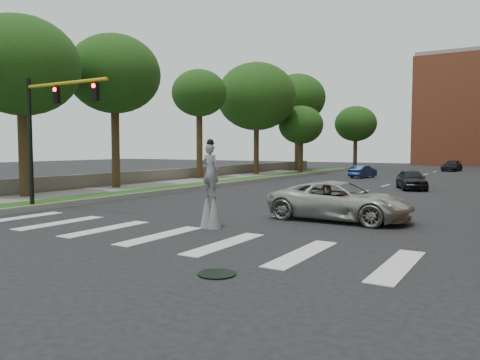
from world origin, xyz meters
TOP-DOWN VIEW (x-y plane):
  - ground_plane at (0.00, 0.00)m, footprint 160.00×160.00m
  - grass_median at (-11.50, 20.00)m, footprint 2.00×60.00m
  - median_curb at (-10.45, 20.00)m, footprint 0.20×60.00m
  - sidewalk_left at (-14.50, 10.00)m, footprint 4.00×60.00m
  - stone_wall at (-17.00, 22.00)m, footprint 0.50×56.00m
  - manhole at (3.00, -2.00)m, footprint 0.90×0.90m
  - traffic_signal at (-9.78, 3.00)m, footprint 5.30×0.23m
  - stilt_performer at (-0.71, 3.11)m, footprint 0.84×0.53m
  - suv_crossing at (2.74, 7.36)m, footprint 5.76×2.75m
  - car_near at (2.38, 23.54)m, footprint 3.10×4.49m
  - car_mid at (-4.23, 34.28)m, footprint 1.95×3.85m
  - car_far at (1.59, 52.57)m, footprint 2.26×4.67m
  - tree_1 at (-15.33, 5.56)m, footprint 6.57×6.57m
  - tree_2 at (-15.25, 12.54)m, footprint 6.36×6.36m
  - tree_3 at (-15.96, 23.42)m, footprint 4.94×4.94m
  - tree_4 at (-14.97, 32.18)m, footprint 8.28×8.28m
  - tree_5 at (-15.85, 44.49)m, footprint 7.25×7.25m
  - tree_6 at (-12.04, 37.05)m, footprint 4.95×4.95m
  - tree_7 at (-10.80, 52.87)m, footprint 5.74×5.74m

SIDE VIEW (x-z plane):
  - ground_plane at x=0.00m, z-range 0.00..0.00m
  - manhole at x=3.00m, z-range 0.00..0.04m
  - sidewalk_left at x=-14.50m, z-range 0.00..0.18m
  - grass_median at x=-11.50m, z-range 0.00..0.25m
  - median_curb at x=-10.45m, z-range 0.00..0.28m
  - stone_wall at x=-17.00m, z-range 0.00..1.10m
  - car_mid at x=-4.23m, z-range 0.00..1.21m
  - car_far at x=1.59m, z-range 0.00..1.31m
  - car_near at x=2.38m, z-range 0.00..1.42m
  - suv_crossing at x=2.74m, z-range 0.00..1.59m
  - stilt_performer at x=-0.71m, z-range -0.27..3.01m
  - traffic_signal at x=-9.78m, z-range 1.05..7.25m
  - tree_6 at x=-12.04m, z-range 1.63..9.18m
  - tree_7 at x=-10.80m, z-range 1.86..10.53m
  - tree_1 at x=-15.33m, z-range 2.34..12.69m
  - tree_3 at x=-15.96m, z-range 2.78..12.70m
  - tree_2 at x=-15.25m, z-range 2.61..13.33m
  - tree_4 at x=-14.97m, z-range 2.35..14.14m
  - tree_5 at x=-15.85m, z-range 3.04..15.36m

